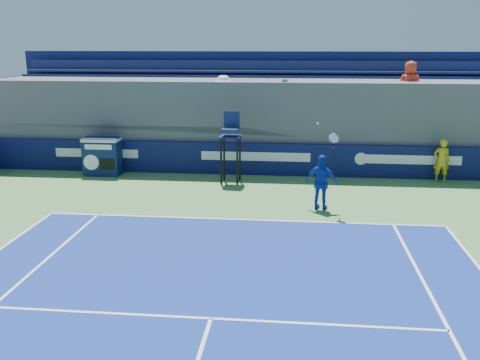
# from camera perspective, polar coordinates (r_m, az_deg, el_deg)

# --- Properties ---
(ball_person) EXTENTS (0.58, 0.40, 1.53)m
(ball_person) POSITION_cam_1_polar(r_m,az_deg,el_deg) (19.88, 20.70, 1.95)
(ball_person) COLOR gold
(ball_person) RESTS_ON apron
(back_hoarding) EXTENTS (20.40, 0.21, 1.20)m
(back_hoarding) POSITION_cam_1_polar(r_m,az_deg,el_deg) (19.68, 1.67, 2.25)
(back_hoarding) COLOR #0C1144
(back_hoarding) RESTS_ON ground
(match_clock) EXTENTS (1.32, 0.74, 1.40)m
(match_clock) POSITION_cam_1_polar(r_m,az_deg,el_deg) (20.28, -14.48, 2.57)
(match_clock) COLOR #0E1B46
(match_clock) RESTS_ON ground
(umpire_chair) EXTENTS (0.74, 0.74, 2.48)m
(umpire_chair) POSITION_cam_1_polar(r_m,az_deg,el_deg) (18.41, -1.00, 4.33)
(umpire_chair) COLOR black
(umpire_chair) RESTS_ON ground
(tennis_player) EXTENTS (1.03, 0.71, 2.57)m
(tennis_player) POSITION_cam_1_polar(r_m,az_deg,el_deg) (15.69, 8.71, -0.25)
(tennis_player) COLOR #1335A2
(tennis_player) RESTS_ON apron
(stadium_seating) EXTENTS (21.00, 4.05, 4.40)m
(stadium_seating) POSITION_cam_1_polar(r_m,az_deg,el_deg) (21.47, 2.15, 6.64)
(stadium_seating) COLOR #505055
(stadium_seating) RESTS_ON ground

